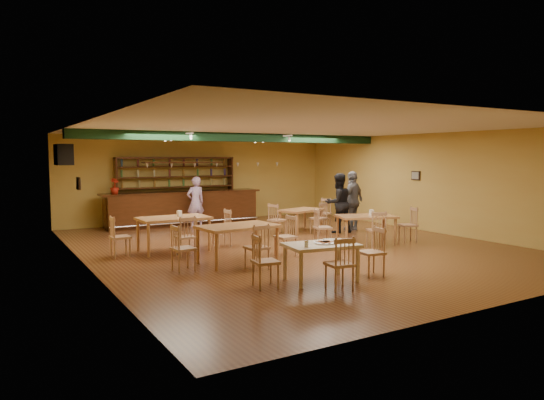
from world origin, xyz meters
TOP-DOWN VIEW (x-y plane):
  - floor at (0.00, 0.00)m, footprint 12.00×12.00m
  - ceiling_beam at (0.00, 2.80)m, footprint 10.00×0.30m
  - track_rail_left at (-1.80, 3.40)m, footprint 0.05×2.50m
  - track_rail_right at (1.40, 3.40)m, footprint 0.05×2.50m
  - ac_unit at (-4.80, 4.20)m, footprint 0.34×0.70m
  - picture_left at (-4.97, 1.00)m, footprint 0.04×0.34m
  - picture_right at (4.97, 0.50)m, footprint 0.04×0.34m
  - bar_counter at (-1.00, 5.15)m, footprint 5.39×0.85m
  - back_bar_hutch at (-1.00, 5.78)m, footprint 4.17×0.40m
  - poinsettia at (-3.24, 5.15)m, footprint 0.35×0.35m
  - dining_table_a at (-2.85, 0.83)m, footprint 1.68×1.02m
  - dining_table_b at (1.63, 1.97)m, footprint 1.55×1.20m
  - dining_table_c at (-2.11, -1.18)m, footprint 1.73×1.12m
  - dining_table_d at (1.92, -0.69)m, footprint 1.70×1.34m
  - near_table at (-1.49, -3.36)m, footprint 1.41×1.01m
  - pizza_tray at (-1.40, -3.36)m, footprint 0.44×0.44m
  - parmesan_shaker at (-1.91, -3.50)m, footprint 0.08×0.08m
  - napkin_stack at (-1.17, -3.17)m, footprint 0.24×0.20m
  - pizza_server at (-1.26, -3.31)m, footprint 0.33×0.20m
  - side_plate at (-0.98, -3.55)m, footprint 0.25×0.25m
  - patron_bar at (-0.89, 4.33)m, footprint 0.63×0.44m
  - patron_right_a at (2.43, 1.17)m, footprint 0.92×0.74m
  - patron_right_b at (3.12, 1.31)m, footprint 1.17×0.82m

SIDE VIEW (x-z plane):
  - floor at x=0.00m, z-range 0.00..0.00m
  - dining_table_b at x=1.63m, z-range 0.00..0.68m
  - near_table at x=-1.49m, z-range 0.00..0.70m
  - dining_table_d at x=1.92m, z-range 0.00..0.74m
  - dining_table_c at x=-2.11m, z-range 0.00..0.83m
  - dining_table_a at x=-2.85m, z-range 0.00..0.83m
  - bar_counter at x=-1.00m, z-range 0.00..1.13m
  - side_plate at x=-0.98m, z-range 0.70..0.71m
  - pizza_tray at x=-1.40m, z-range 0.70..0.71m
  - napkin_stack at x=-1.17m, z-range 0.70..0.73m
  - pizza_server at x=-1.26m, z-range 0.71..0.72m
  - parmesan_shaker at x=-1.91m, z-range 0.70..0.81m
  - patron_bar at x=-0.89m, z-range 0.00..1.65m
  - patron_right_a at x=2.43m, z-range 0.00..1.79m
  - patron_right_b at x=3.12m, z-range 0.00..1.85m
  - back_bar_hutch at x=-1.00m, z-range 0.00..2.28m
  - poinsettia at x=-3.24m, z-range 1.13..1.62m
  - picture_left at x=-4.97m, z-range 1.56..1.84m
  - picture_right at x=4.97m, z-range 1.56..1.84m
  - ac_unit at x=-4.80m, z-range 2.11..2.59m
  - ceiling_beam at x=0.00m, z-range 2.75..3.00m
  - track_rail_left at x=-1.80m, z-range 2.92..2.96m
  - track_rail_right at x=1.40m, z-range 2.92..2.96m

